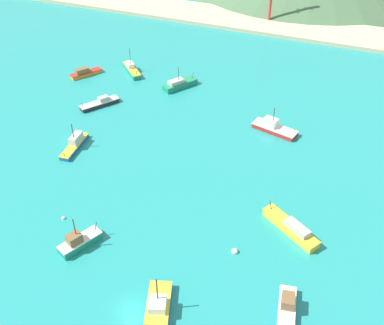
{
  "coord_description": "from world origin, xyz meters",
  "views": [
    {
      "loc": [
        22.2,
        -31.6,
        54.83
      ],
      "look_at": [
        -5.14,
        34.06,
        0.28
      ],
      "focal_mm": 42.97,
      "sensor_mm": 36.0,
      "label": 1
    }
  ],
  "objects_px": {
    "fishing_boat_8": "(291,228)",
    "fishing_boat_13": "(79,242)",
    "fishing_boat_6": "(274,128)",
    "buoy_1": "(63,218)",
    "fishing_boat_1": "(287,310)",
    "fishing_boat_10": "(85,73)",
    "buoy_0": "(235,251)",
    "fishing_boat_9": "(179,84)",
    "fishing_boat_2": "(158,304)",
    "fishing_boat_4": "(75,144)",
    "fishing_boat_11": "(100,103)",
    "fishing_boat_3": "(132,69)"
  },
  "relations": [
    {
      "from": "fishing_boat_3",
      "to": "fishing_boat_11",
      "type": "distance_m",
      "value": 18.1
    },
    {
      "from": "fishing_boat_13",
      "to": "fishing_boat_8",
      "type": "bearing_deg",
      "value": 27.91
    },
    {
      "from": "fishing_boat_10",
      "to": "buoy_1",
      "type": "bearing_deg",
      "value": -60.86
    },
    {
      "from": "fishing_boat_1",
      "to": "fishing_boat_13",
      "type": "height_order",
      "value": "fishing_boat_13"
    },
    {
      "from": "buoy_0",
      "to": "fishing_boat_11",
      "type": "bearing_deg",
      "value": 144.61
    },
    {
      "from": "fishing_boat_11",
      "to": "buoy_1",
      "type": "distance_m",
      "value": 37.58
    },
    {
      "from": "fishing_boat_8",
      "to": "fishing_boat_10",
      "type": "height_order",
      "value": "fishing_boat_8"
    },
    {
      "from": "fishing_boat_2",
      "to": "fishing_boat_6",
      "type": "bearing_deg",
      "value": 86.09
    },
    {
      "from": "fishing_boat_4",
      "to": "buoy_1",
      "type": "bearing_deg",
      "value": -61.45
    },
    {
      "from": "fishing_boat_8",
      "to": "fishing_boat_10",
      "type": "xyz_separation_m",
      "value": [
        -62.19,
        34.82,
        -0.13
      ]
    },
    {
      "from": "fishing_boat_11",
      "to": "buoy_1",
      "type": "height_order",
      "value": "fishing_boat_11"
    },
    {
      "from": "fishing_boat_2",
      "to": "fishing_boat_10",
      "type": "distance_m",
      "value": 74.37
    },
    {
      "from": "fishing_boat_4",
      "to": "buoy_1",
      "type": "distance_m",
      "value": 20.9
    },
    {
      "from": "fishing_boat_3",
      "to": "buoy_0",
      "type": "height_order",
      "value": "fishing_boat_3"
    },
    {
      "from": "fishing_boat_4",
      "to": "buoy_0",
      "type": "bearing_deg",
      "value": -20.06
    },
    {
      "from": "fishing_boat_2",
      "to": "fishing_boat_6",
      "type": "distance_m",
      "value": 49.64
    },
    {
      "from": "fishing_boat_2",
      "to": "buoy_1",
      "type": "bearing_deg",
      "value": 156.75
    },
    {
      "from": "fishing_boat_13",
      "to": "fishing_boat_3",
      "type": "bearing_deg",
      "value": 110.85
    },
    {
      "from": "fishing_boat_3",
      "to": "fishing_boat_10",
      "type": "distance_m",
      "value": 12.06
    },
    {
      "from": "fishing_boat_3",
      "to": "fishing_boat_11",
      "type": "relative_size",
      "value": 0.92
    },
    {
      "from": "fishing_boat_9",
      "to": "buoy_0",
      "type": "height_order",
      "value": "fishing_boat_9"
    },
    {
      "from": "fishing_boat_4",
      "to": "fishing_boat_10",
      "type": "bearing_deg",
      "value": 119.52
    },
    {
      "from": "fishing_boat_1",
      "to": "fishing_boat_3",
      "type": "bearing_deg",
      "value": 134.03
    },
    {
      "from": "fishing_boat_4",
      "to": "fishing_boat_10",
      "type": "distance_m",
      "value": 32.48
    },
    {
      "from": "fishing_boat_10",
      "to": "fishing_boat_8",
      "type": "bearing_deg",
      "value": -29.24
    },
    {
      "from": "fishing_boat_13",
      "to": "fishing_boat_6",
      "type": "bearing_deg",
      "value": 65.64
    },
    {
      "from": "fishing_boat_8",
      "to": "fishing_boat_9",
      "type": "relative_size",
      "value": 1.16
    },
    {
      "from": "fishing_boat_9",
      "to": "fishing_boat_1",
      "type": "bearing_deg",
      "value": -53.52
    },
    {
      "from": "fishing_boat_13",
      "to": "fishing_boat_10",
      "type": "bearing_deg",
      "value": 122.25
    },
    {
      "from": "fishing_boat_4",
      "to": "buoy_0",
      "type": "distance_m",
      "value": 41.62
    },
    {
      "from": "fishing_boat_9",
      "to": "buoy_1",
      "type": "relative_size",
      "value": 13.18
    },
    {
      "from": "fishing_boat_1",
      "to": "fishing_boat_8",
      "type": "distance_m",
      "value": 15.89
    },
    {
      "from": "fishing_boat_4",
      "to": "fishing_boat_6",
      "type": "xyz_separation_m",
      "value": [
        35.96,
        21.47,
        0.01
      ]
    },
    {
      "from": "fishing_boat_9",
      "to": "fishing_boat_10",
      "type": "relative_size",
      "value": 1.12
    },
    {
      "from": "fishing_boat_1",
      "to": "fishing_boat_10",
      "type": "height_order",
      "value": "fishing_boat_1"
    },
    {
      "from": "fishing_boat_8",
      "to": "fishing_boat_11",
      "type": "height_order",
      "value": "fishing_boat_8"
    },
    {
      "from": "fishing_boat_8",
      "to": "fishing_boat_13",
      "type": "xyz_separation_m",
      "value": [
        -30.15,
        -15.97,
        0.13
      ]
    },
    {
      "from": "fishing_boat_4",
      "to": "buoy_0",
      "type": "relative_size",
      "value": 8.9
    },
    {
      "from": "fishing_boat_2",
      "to": "fishing_boat_6",
      "type": "xyz_separation_m",
      "value": [
        3.39,
        49.52,
        0.01
      ]
    },
    {
      "from": "fishing_boat_1",
      "to": "fishing_boat_4",
      "type": "xyz_separation_m",
      "value": [
        -49.11,
        22.17,
        0.04
      ]
    },
    {
      "from": "fishing_boat_1",
      "to": "fishing_boat_8",
      "type": "height_order",
      "value": "fishing_boat_8"
    },
    {
      "from": "fishing_boat_6",
      "to": "buoy_1",
      "type": "height_order",
      "value": "fishing_boat_6"
    },
    {
      "from": "fishing_boat_8",
      "to": "fishing_boat_13",
      "type": "distance_m",
      "value": 34.12
    },
    {
      "from": "fishing_boat_1",
      "to": "buoy_0",
      "type": "distance_m",
      "value": 12.78
    },
    {
      "from": "fishing_boat_2",
      "to": "buoy_0",
      "type": "relative_size",
      "value": 7.34
    },
    {
      "from": "fishing_boat_6",
      "to": "buoy_0",
      "type": "xyz_separation_m",
      "value": [
        3.13,
        -35.74,
        -0.73
      ]
    },
    {
      "from": "fishing_boat_3",
      "to": "buoy_1",
      "type": "distance_m",
      "value": 55.11
    },
    {
      "from": "fishing_boat_13",
      "to": "buoy_1",
      "type": "distance_m",
      "value": 7.42
    },
    {
      "from": "fishing_boat_8",
      "to": "fishing_boat_11",
      "type": "xyz_separation_m",
      "value": [
        -50.36,
        23.01,
        -0.22
      ]
    },
    {
      "from": "buoy_0",
      "to": "fishing_boat_6",
      "type": "bearing_deg",
      "value": 95.0
    }
  ]
}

